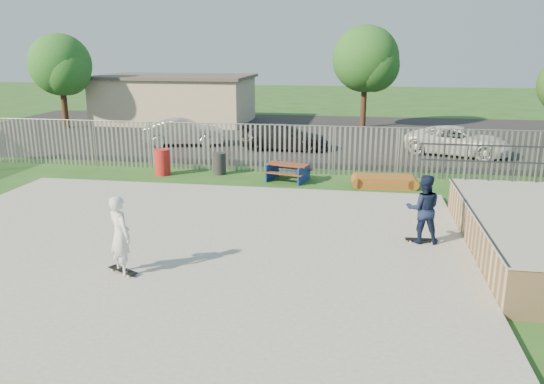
% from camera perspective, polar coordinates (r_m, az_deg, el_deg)
% --- Properties ---
extents(ground, '(120.00, 120.00, 0.00)m').
position_cam_1_polar(ground, '(14.09, -10.49, -6.06)').
color(ground, '#224F1B').
rests_on(ground, ground).
extents(concrete_slab, '(15.00, 12.00, 0.15)m').
position_cam_1_polar(concrete_slab, '(14.06, -10.50, -5.77)').
color(concrete_slab, gray).
rests_on(concrete_slab, ground).
extents(fence, '(26.04, 16.02, 2.00)m').
position_cam_1_polar(fence, '(17.74, -2.62, 2.05)').
color(fence, gray).
rests_on(fence, ground).
extents(picnic_table, '(1.89, 1.68, 0.68)m').
position_cam_1_polar(picnic_table, '(20.75, 1.72, 2.17)').
color(picnic_table, brown).
rests_on(picnic_table, ground).
extents(funbox, '(2.08, 1.11, 0.41)m').
position_cam_1_polar(funbox, '(20.29, 11.98, 1.12)').
color(funbox, brown).
rests_on(funbox, ground).
extents(trash_bin_red, '(0.63, 0.63, 1.06)m').
position_cam_1_polar(trash_bin_red, '(22.11, -11.72, 3.16)').
color(trash_bin_red, '#B41E1B').
rests_on(trash_bin_red, ground).
extents(trash_bin_grey, '(0.54, 0.54, 0.89)m').
position_cam_1_polar(trash_bin_grey, '(21.89, -5.68, 3.07)').
color(trash_bin_grey, '#262628').
rests_on(trash_bin_grey, ground).
extents(parking_lot, '(40.00, 18.00, 0.02)m').
position_cam_1_polar(parking_lot, '(32.04, 1.03, 6.27)').
color(parking_lot, black).
rests_on(parking_lot, ground).
extents(car_silver, '(4.38, 2.36, 1.37)m').
position_cam_1_polar(car_silver, '(28.53, -9.44, 6.35)').
color(car_silver, '#ACABB0').
rests_on(car_silver, parking_lot).
extents(car_dark, '(4.52, 1.92, 1.30)m').
position_cam_1_polar(car_dark, '(26.99, 1.34, 5.97)').
color(car_dark, black).
rests_on(car_dark, parking_lot).
extents(car_white, '(5.35, 3.77, 1.36)m').
position_cam_1_polar(car_white, '(27.11, 19.36, 5.20)').
color(car_white, white).
rests_on(car_white, parking_lot).
extents(building, '(10.40, 6.40, 3.20)m').
position_cam_1_polar(building, '(37.65, -10.35, 9.85)').
color(building, '#C2B295').
rests_on(building, ground).
extents(tree_left, '(3.83, 3.83, 5.91)m').
position_cam_1_polar(tree_left, '(36.54, -21.82, 12.58)').
color(tree_left, '#43291A').
rests_on(tree_left, ground).
extents(tree_mid, '(4.16, 4.16, 6.42)m').
position_cam_1_polar(tree_mid, '(34.79, 10.03, 13.91)').
color(tree_mid, '#42261A').
rests_on(tree_mid, ground).
extents(skateboard_a, '(0.81, 0.24, 0.08)m').
position_cam_1_polar(skateboard_a, '(14.45, 15.72, -5.03)').
color(skateboard_a, black).
rests_on(skateboard_a, concrete_slab).
extents(skateboard_b, '(0.80, 0.54, 0.08)m').
position_cam_1_polar(skateboard_b, '(12.55, -15.72, -8.20)').
color(skateboard_b, black).
rests_on(skateboard_b, concrete_slab).
extents(skater_navy, '(0.91, 0.73, 1.80)m').
position_cam_1_polar(skater_navy, '(14.18, 15.97, -1.76)').
color(skater_navy, '#121B38').
rests_on(skater_navy, concrete_slab).
extents(skater_white, '(0.79, 0.74, 1.80)m').
position_cam_1_polar(skater_white, '(12.24, -16.02, -4.49)').
color(skater_white, silver).
rests_on(skater_white, concrete_slab).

